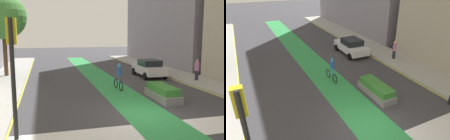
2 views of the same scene
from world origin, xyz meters
TOP-DOWN VIEW (x-y plane):
  - ground_plane at (0.00, 0.00)m, footprint 120.00×120.00m
  - bike_lane_paint at (0.22, 0.00)m, footprint 2.40×60.00m
  - curb_stripe_right at (6.00, 0.00)m, footprint 0.16×60.00m
  - traffic_signal_near_left at (-5.59, -1.30)m, footprint 0.35×0.52m
  - car_white_right_far at (4.59, 10.02)m, footprint 2.07×4.23m
  - cyclist_in_lane at (0.45, 5.60)m, footprint 0.32×1.73m
  - pedestrian_sidewalk_right_a at (7.35, 6.77)m, footprint 0.34×0.34m
  - median_planter at (2.22, 2.45)m, footprint 1.07×3.00m

SIDE VIEW (x-z plane):
  - ground_plane at x=0.00m, z-range 0.00..0.00m
  - bike_lane_paint at x=0.22m, z-range 0.00..0.01m
  - curb_stripe_right at x=6.00m, z-range 0.00..0.01m
  - median_planter at x=2.22m, z-range -0.02..0.83m
  - car_white_right_far at x=4.59m, z-range 0.02..1.59m
  - cyclist_in_lane at x=0.45m, z-range 0.04..1.90m
  - pedestrian_sidewalk_right_a at x=7.35m, z-range 0.16..1.83m
  - traffic_signal_near_left at x=-5.59m, z-range 0.89..5.34m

